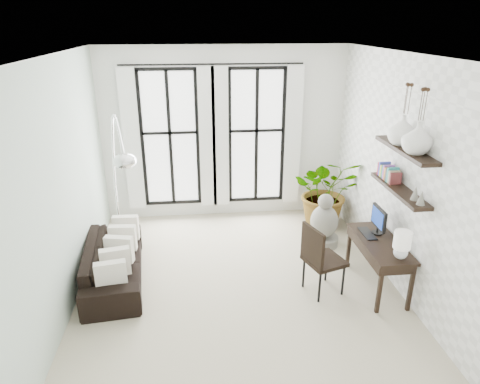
{
  "coord_description": "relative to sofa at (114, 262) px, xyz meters",
  "views": [
    {
      "loc": [
        -0.54,
        -5.26,
        3.57
      ],
      "look_at": [
        0.06,
        0.3,
        1.33
      ],
      "focal_mm": 32.0,
      "sensor_mm": 36.0,
      "label": 1
    }
  ],
  "objects": [
    {
      "name": "floor",
      "position": [
        1.8,
        -0.32,
        -0.29
      ],
      "size": [
        5.0,
        5.0,
        0.0
      ],
      "primitive_type": "plane",
      "color": "#C1B899",
      "rests_on": "ground"
    },
    {
      "name": "ceiling",
      "position": [
        1.8,
        -0.32,
        2.91
      ],
      "size": [
        5.0,
        5.0,
        0.0
      ],
      "primitive_type": "plane",
      "color": "white",
      "rests_on": "wall_back"
    },
    {
      "name": "wall_left",
      "position": [
        -0.45,
        -0.32,
        1.31
      ],
      "size": [
        0.0,
        5.0,
        5.0
      ],
      "primitive_type": "plane",
      "rotation": [
        1.57,
        0.0,
        1.57
      ],
      "color": "silver",
      "rests_on": "floor"
    },
    {
      "name": "wall_right",
      "position": [
        4.05,
        -0.32,
        1.31
      ],
      "size": [
        0.0,
        5.0,
        5.0
      ],
      "primitive_type": "plane",
      "rotation": [
        1.57,
        0.0,
        -1.57
      ],
      "color": "white",
      "rests_on": "floor"
    },
    {
      "name": "wall_back",
      "position": [
        1.8,
        2.18,
        1.31
      ],
      "size": [
        4.5,
        0.0,
        4.5
      ],
      "primitive_type": "plane",
      "rotation": [
        1.57,
        0.0,
        0.0
      ],
      "color": "white",
      "rests_on": "floor"
    },
    {
      "name": "windows",
      "position": [
        1.6,
        2.1,
        1.27
      ],
      "size": [
        3.26,
        0.13,
        2.65
      ],
      "color": "white",
      "rests_on": "wall_back"
    },
    {
      "name": "wall_shelves",
      "position": [
        3.91,
        -0.56,
        1.44
      ],
      "size": [
        0.25,
        1.3,
        0.6
      ],
      "color": "black",
      "rests_on": "wall_right"
    },
    {
      "name": "sofa",
      "position": [
        0.0,
        0.0,
        0.0
      ],
      "size": [
        0.98,
        2.06,
        0.58
      ],
      "primitive_type": "imported",
      "rotation": [
        0.0,
        0.0,
        1.67
      ],
      "color": "black",
      "rests_on": "floor"
    },
    {
      "name": "throw_pillows",
      "position": [
        0.1,
        0.0,
        0.21
      ],
      "size": [
        0.4,
        1.52,
        0.4
      ],
      "color": "silver",
      "rests_on": "sofa"
    },
    {
      "name": "plant",
      "position": [
        3.61,
        1.46,
        0.38
      ],
      "size": [
        1.34,
        1.21,
        1.35
      ],
      "primitive_type": "imported",
      "rotation": [
        0.0,
        0.0,
        -0.14
      ],
      "color": "#2D7228",
      "rests_on": "floor"
    },
    {
      "name": "desk",
      "position": [
        3.75,
        -0.66,
        0.41
      ],
      "size": [
        0.53,
        1.25,
        1.13
      ],
      "color": "black",
      "rests_on": "floor"
    },
    {
      "name": "desk_chair",
      "position": [
        2.88,
        -0.64,
        0.3
      ],
      "size": [
        0.62,
        0.62,
        1.03
      ],
      "rotation": [
        0.0,
        0.0,
        0.33
      ],
      "color": "black",
      "rests_on": "floor"
    },
    {
      "name": "arc_lamp",
      "position": [
        0.1,
        0.64,
        1.53
      ],
      "size": [
        0.73,
        1.53,
        2.36
      ],
      "color": "silver",
      "rests_on": "floor"
    },
    {
      "name": "buddha",
      "position": [
        3.36,
        0.71,
        0.1
      ],
      "size": [
        0.52,
        0.52,
        0.93
      ],
      "color": "gray",
      "rests_on": "floor"
    },
    {
      "name": "vase_a",
      "position": [
        3.91,
        -0.85,
        1.98
      ],
      "size": [
        0.37,
        0.37,
        0.38
      ],
      "primitive_type": "imported",
      "color": "white",
      "rests_on": "shelf_upper"
    },
    {
      "name": "vase_b",
      "position": [
        3.91,
        -0.45,
        1.98
      ],
      "size": [
        0.37,
        0.37,
        0.38
      ],
      "primitive_type": "imported",
      "color": "white",
      "rests_on": "shelf_upper"
    }
  ]
}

